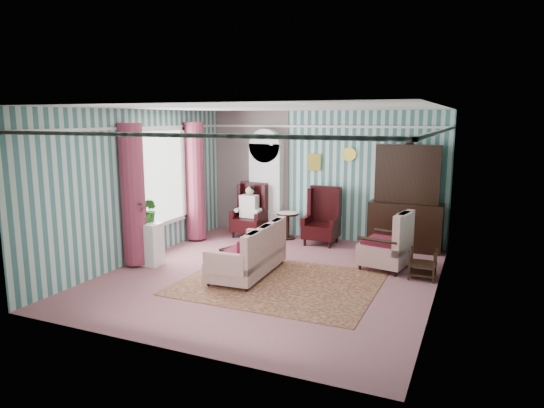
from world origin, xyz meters
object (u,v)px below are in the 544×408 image
at_px(wingback_right, 321,216).
at_px(coffee_table, 244,261).
at_px(bookcase, 266,187).
at_px(sofa, 247,245).
at_px(round_side_table, 288,226).
at_px(wingback_left, 249,210).
at_px(dresser_hutch, 407,194).
at_px(nest_table, 423,264).
at_px(plant_stand, 147,244).
at_px(seated_woman, 249,212).
at_px(floral_armchair, 385,240).

distance_m(wingback_right, coffee_table, 2.55).
bearing_deg(bookcase, sofa, -72.00).
bearing_deg(wingback_right, round_side_table, 169.99).
height_order(wingback_left, round_side_table, wingback_left).
height_order(dresser_hutch, nest_table, dresser_hutch).
bearing_deg(coffee_table, plant_stand, -170.38).
height_order(wingback_left, sofa, wingback_left).
xyz_separation_m(seated_woman, round_side_table, (0.90, 0.15, -0.29)).
bearing_deg(seated_woman, wingback_right, 0.00).
bearing_deg(floral_armchair, sofa, 131.75).
bearing_deg(plant_stand, floral_armchair, 20.25).
relative_size(wingback_left, floral_armchair, 1.17).
distance_m(bookcase, plant_stand, 3.39).
relative_size(round_side_table, nest_table, 1.11).
height_order(seated_woman, round_side_table, seated_woman).
bearing_deg(floral_armchair, nest_table, -104.80).
xyz_separation_m(round_side_table, nest_table, (3.17, -1.70, -0.03)).
bearing_deg(coffee_table, dresser_hutch, 48.22).
relative_size(dresser_hutch, wingback_left, 1.89).
relative_size(wingback_left, wingback_right, 1.00).
relative_size(dresser_hutch, floral_armchair, 2.21).
height_order(wingback_left, seated_woman, wingback_left).
distance_m(wingback_left, round_side_table, 0.97).
distance_m(wingback_left, plant_stand, 2.87).
height_order(bookcase, round_side_table, bookcase).
bearing_deg(nest_table, floral_armchair, 154.85).
height_order(dresser_hutch, wingback_right, dresser_hutch).
bearing_deg(nest_table, wingback_right, 146.25).
bearing_deg(wingback_right, floral_armchair, -37.09).
bearing_deg(sofa, bookcase, 15.69).
height_order(dresser_hutch, floral_armchair, dresser_hutch).
bearing_deg(dresser_hutch, sofa, -129.36).
xyz_separation_m(plant_stand, floral_armchair, (4.16, 1.53, 0.13)).
bearing_deg(coffee_table, wingback_right, 74.75).
xyz_separation_m(dresser_hutch, seated_woman, (-3.50, -0.27, -0.59)).
distance_m(round_side_table, nest_table, 3.60).
bearing_deg(plant_stand, nest_table, 13.84).
distance_m(dresser_hutch, wingback_right, 1.86).
xyz_separation_m(wingback_left, nest_table, (4.07, -1.55, -0.35)).
xyz_separation_m(dresser_hutch, plant_stand, (-4.30, -3.02, -0.78)).
xyz_separation_m(wingback_left, seated_woman, (0.00, 0.00, -0.04)).
height_order(wingback_right, floral_armchair, wingback_right).
height_order(wingback_left, plant_stand, wingback_left).
xyz_separation_m(wingback_left, round_side_table, (0.90, 0.15, -0.33)).
relative_size(dresser_hutch, seated_woman, 2.00).
height_order(wingback_right, sofa, wingback_right).
xyz_separation_m(seated_woman, plant_stand, (-0.80, -2.75, -0.19)).
xyz_separation_m(nest_table, sofa, (-2.87, -0.98, 0.27)).
height_order(bookcase, floral_armchair, bookcase).
height_order(dresser_hutch, round_side_table, dresser_hutch).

